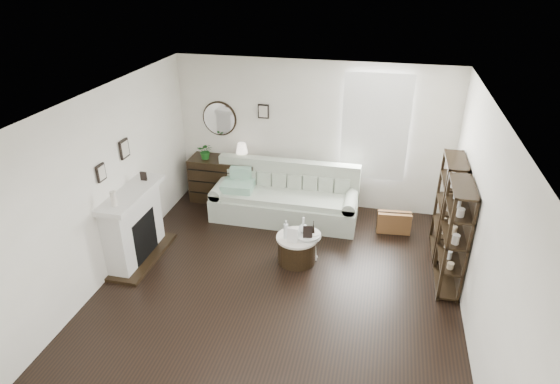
% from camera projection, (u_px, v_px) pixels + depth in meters
% --- Properties ---
extents(room, '(5.50, 5.50, 5.50)m').
position_uv_depth(room, '(354.00, 126.00, 8.14)').
color(room, black).
rests_on(room, ground).
extents(fireplace, '(0.50, 1.40, 1.84)m').
position_uv_depth(fireplace, '(135.00, 228.00, 7.14)').
color(fireplace, silver).
rests_on(fireplace, ground).
extents(shelf_unit_far, '(0.30, 0.80, 1.60)m').
position_uv_depth(shelf_unit_far, '(448.00, 207.00, 7.18)').
color(shelf_unit_far, black).
rests_on(shelf_unit_far, ground).
extents(shelf_unit_near, '(0.30, 0.80, 1.60)m').
position_uv_depth(shelf_unit_near, '(454.00, 238.00, 6.40)').
color(shelf_unit_near, black).
rests_on(shelf_unit_near, ground).
extents(sofa, '(2.57, 0.89, 1.00)m').
position_uv_depth(sofa, '(285.00, 200.00, 8.39)').
color(sofa, '#B0BDA8').
rests_on(sofa, ground).
extents(quilt, '(0.58, 0.48, 0.14)m').
position_uv_depth(quilt, '(238.00, 186.00, 8.33)').
color(quilt, '#279260').
rests_on(quilt, sofa).
extents(suitcase, '(0.58, 0.23, 0.37)m').
position_uv_depth(suitcase, '(394.00, 222.00, 7.97)').
color(suitcase, brown).
rests_on(suitcase, ground).
extents(dresser, '(1.28, 0.55, 0.85)m').
position_uv_depth(dresser, '(225.00, 180.00, 8.94)').
color(dresser, black).
rests_on(dresser, ground).
extents(table_lamp, '(0.26, 0.26, 0.35)m').
position_uv_depth(table_lamp, '(242.00, 152.00, 8.60)').
color(table_lamp, beige).
rests_on(table_lamp, dresser).
extents(potted_plant, '(0.32, 0.29, 0.31)m').
position_uv_depth(potted_plant, '(206.00, 151.00, 8.70)').
color(potted_plant, '#1B5F1D').
rests_on(potted_plant, dresser).
extents(drum_table, '(0.63, 0.63, 0.44)m').
position_uv_depth(drum_table, '(297.00, 249.00, 7.19)').
color(drum_table, black).
rests_on(drum_table, ground).
extents(pedestal_table, '(0.41, 0.41, 0.50)m').
position_uv_depth(pedestal_table, '(308.00, 236.00, 7.09)').
color(pedestal_table, white).
rests_on(pedestal_table, ground).
extents(eiffel_drum, '(0.11, 0.11, 0.17)m').
position_uv_depth(eiffel_drum, '(302.00, 231.00, 7.08)').
color(eiffel_drum, black).
rests_on(eiffel_drum, drum_table).
extents(bottle_drum, '(0.07, 0.07, 0.30)m').
position_uv_depth(bottle_drum, '(286.00, 229.00, 7.00)').
color(bottle_drum, silver).
rests_on(bottle_drum, drum_table).
extents(card_frame_drum, '(0.17, 0.07, 0.21)m').
position_uv_depth(card_frame_drum, '(292.00, 236.00, 6.92)').
color(card_frame_drum, silver).
rests_on(card_frame_drum, drum_table).
extents(eiffel_ped, '(0.14, 0.14, 0.19)m').
position_uv_depth(eiffel_ped, '(313.00, 228.00, 7.03)').
color(eiffel_ped, black).
rests_on(eiffel_ped, pedestal_table).
extents(flask_ped, '(0.14, 0.14, 0.26)m').
position_uv_depth(flask_ped, '(303.00, 225.00, 7.04)').
color(flask_ped, silver).
rests_on(flask_ped, pedestal_table).
extents(card_frame_ped, '(0.15, 0.08, 0.19)m').
position_uv_depth(card_frame_ped, '(308.00, 232.00, 6.93)').
color(card_frame_ped, black).
rests_on(card_frame_ped, pedestal_table).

